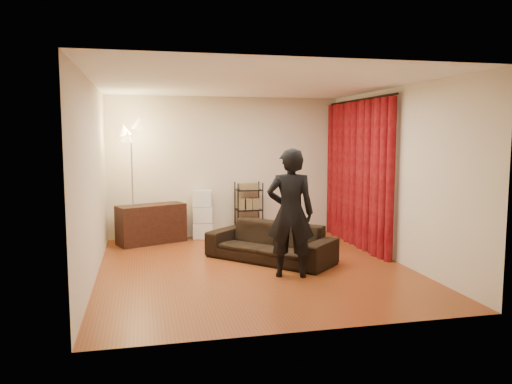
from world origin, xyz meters
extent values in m
plane|color=brown|center=(0.00, 0.00, 0.00)|extent=(5.00, 5.00, 0.00)
plane|color=white|center=(0.00, 0.00, 2.70)|extent=(5.00, 5.00, 0.00)
plane|color=beige|center=(0.00, 2.50, 1.35)|extent=(5.00, 0.00, 5.00)
plane|color=beige|center=(0.00, -2.50, 1.35)|extent=(5.00, 0.00, 5.00)
plane|color=beige|center=(-2.25, 0.00, 1.35)|extent=(0.00, 5.00, 5.00)
plane|color=beige|center=(2.25, 0.00, 1.35)|extent=(0.00, 5.00, 5.00)
cylinder|color=black|center=(2.15, 1.12, 2.58)|extent=(0.04, 2.65, 0.04)
imported|color=black|center=(0.34, 0.35, 0.29)|extent=(1.96, 2.00, 0.59)
imported|color=black|center=(0.39, -0.56, 0.90)|extent=(0.74, 0.59, 1.79)
cube|color=#321910|center=(-1.46, 2.09, 0.36)|extent=(1.30, 0.89, 0.71)
camera|label=1|loc=(-1.57, -7.09, 1.96)|focal=35.00mm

